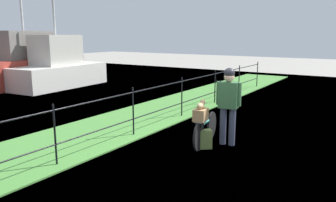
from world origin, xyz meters
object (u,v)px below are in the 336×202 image
(moored_boat_far, at_px, (57,68))
(moored_boat_near, at_px, (26,65))
(cyclist_person, at_px, (228,99))
(backpack_on_paving, at_px, (205,139))
(terrier_dog, at_px, (201,105))
(bicycle_main, at_px, (205,130))
(wooden_crate, at_px, (201,115))

(moored_boat_far, bearing_deg, moored_boat_near, 104.96)
(cyclist_person, relative_size, moored_boat_near, 0.26)
(backpack_on_paving, height_order, moored_boat_far, moored_boat_far)
(terrier_dog, xyz_separation_m, moored_boat_far, (4.10, 9.50, -0.10))
(bicycle_main, distance_m, moored_boat_far, 10.18)
(wooden_crate, height_order, moored_boat_far, moored_boat_far)
(backpack_on_paving, height_order, moored_boat_near, moored_boat_near)
(wooden_crate, distance_m, cyclist_person, 0.73)
(backpack_on_paving, bearing_deg, bicycle_main, -107.85)
(bicycle_main, relative_size, moored_boat_near, 0.25)
(wooden_crate, xyz_separation_m, moored_boat_far, (4.12, 9.50, 0.11))
(bicycle_main, distance_m, backpack_on_paving, 0.30)
(wooden_crate, bearing_deg, terrier_dog, 9.63)
(terrier_dog, bearing_deg, cyclist_person, -32.98)
(bicycle_main, height_order, moored_boat_near, moored_boat_near)
(bicycle_main, height_order, cyclist_person, cyclist_person)
(bicycle_main, xyz_separation_m, cyclist_person, (0.24, -0.42, 0.68))
(bicycle_main, distance_m, moored_boat_near, 11.62)
(terrier_dog, bearing_deg, wooden_crate, -170.37)
(backpack_on_paving, bearing_deg, cyclist_person, -164.38)
(moored_boat_near, xyz_separation_m, moored_boat_far, (0.45, -1.67, -0.08))
(wooden_crate, bearing_deg, cyclist_person, -31.57)
(wooden_crate, height_order, backpack_on_paving, wooden_crate)
(wooden_crate, bearing_deg, moored_boat_near, 71.78)
(cyclist_person, xyz_separation_m, backpack_on_paving, (-0.49, 0.30, -0.80))
(moored_boat_near, height_order, moored_boat_far, moored_boat_near)
(bicycle_main, height_order, wooden_crate, wooden_crate)
(bicycle_main, bearing_deg, cyclist_person, -59.74)
(backpack_on_paving, distance_m, moored_boat_far, 10.39)
(backpack_on_paving, bearing_deg, wooden_crate, 14.34)
(bicycle_main, relative_size, moored_boat_far, 0.33)
(wooden_crate, relative_size, moored_boat_near, 0.06)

